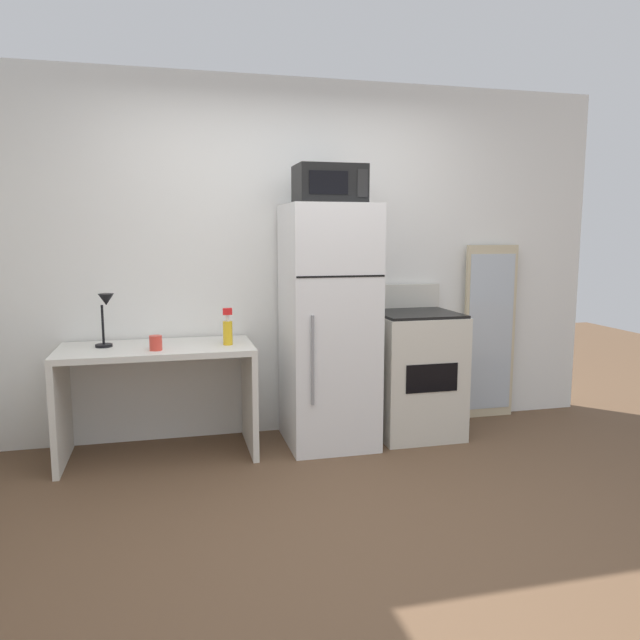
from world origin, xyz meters
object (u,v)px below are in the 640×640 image
Objects in this scene: spray_bottle at (228,330)px; microwave at (329,185)px; refrigerator at (328,326)px; oven_range at (415,372)px; desk_lamp at (105,311)px; coffee_mug at (156,343)px; desk at (158,378)px; leaning_mirror at (490,332)px.

microwave is (0.71, 0.02, 0.97)m from spray_bottle.
refrigerator is (0.71, 0.05, -0.00)m from spray_bottle.
spray_bottle is at bearing -176.36° from refrigerator.
refrigerator is at bearing -177.77° from oven_range.
oven_range is (2.16, -0.04, -0.52)m from desk_lamp.
spray_bottle is (0.47, 0.08, 0.05)m from coffee_mug.
spray_bottle is 0.71m from refrigerator.
spray_bottle is at bearing -7.86° from desk_lamp.
refrigerator is at bearing -2.41° from desk_lamp.
refrigerator is 1.54× the size of oven_range.
desk is 0.90× the size of leaning_mirror.
spray_bottle is 1.20m from microwave.
oven_range is (1.38, 0.07, -0.38)m from spray_bottle.
refrigerator is (1.17, 0.13, 0.05)m from coffee_mug.
coffee_mug is at bearing -171.06° from leaning_mirror.
oven_range is 0.79× the size of leaning_mirror.
coffee_mug is 0.06× the size of refrigerator.
microwave is at bearing -3.22° from desk_lamp.
desk is at bearing -174.13° from leaning_mirror.
microwave is (1.49, -0.08, 0.83)m from desk_lamp.
desk is at bearing 90.17° from coffee_mug.
desk_lamp is at bearing -175.71° from leaning_mirror.
spray_bottle is (0.47, -0.06, 0.32)m from desk.
coffee_mug is 1.88m from oven_range.
spray_bottle is 0.23× the size of oven_range.
desk_lamp is 0.80m from spray_bottle.
leaning_mirror is at bearing 18.77° from oven_range.
desk_lamp is 0.32× the size of oven_range.
coffee_mug is (0.31, -0.19, -0.19)m from desk_lamp.
microwave reaches higher than refrigerator.
microwave is 0.33× the size of leaning_mirror.
microwave is (1.18, -0.04, 1.29)m from desk.
desk is 1.22m from refrigerator.
oven_range reaches higher than desk.
microwave is at bearing -168.00° from leaning_mirror.
spray_bottle is at bearing 10.05° from coffee_mug.
microwave is at bearing -89.69° from refrigerator.
spray_bottle reaches higher than desk.
oven_range reaches higher than coffee_mug.
leaning_mirror reaches higher than desk_lamp.
coffee_mug is 2.63m from leaning_mirror.
leaning_mirror reaches higher than coffee_mug.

